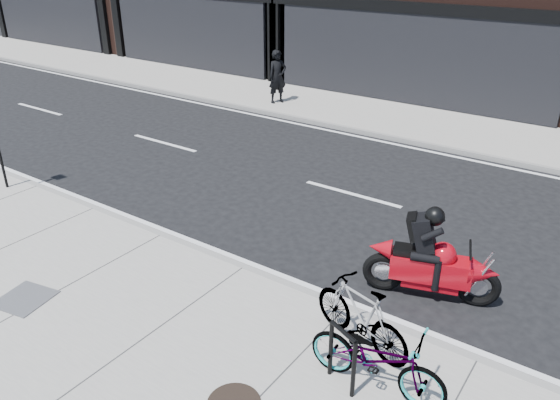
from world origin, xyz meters
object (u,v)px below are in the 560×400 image
Objects in this scene: bicycle_front at (377,358)px; bicycle_rear at (361,315)px; bike_rack at (342,353)px; utility_grate at (25,299)px; pedestrian at (278,77)px; motorcycle at (438,263)px.

bicycle_front is 1.08× the size of bicycle_rear.
bike_rack is 5.12m from utility_grate.
bicycle_rear is 2.20× the size of utility_grate.
pedestrian is 12.13m from utility_grate.
bike_rack is at bearing 14.09° from utility_grate.
pedestrian reaches higher than bike_rack.
pedestrian is 2.36× the size of utility_grate.
motorcycle is (0.39, 1.84, 0.03)m from bicycle_rear.
pedestrian is at bearing 120.25° from motorcycle.
pedestrian is (-8.12, 9.57, 0.39)m from bicycle_rear.
pedestrian reaches higher than utility_grate.
bicycle_front is 2.38× the size of utility_grate.
pedestrian is (-8.66, 10.18, 0.42)m from bicycle_front.
bicycle_front is at bearing 28.27° from bike_rack.
pedestrian reaches higher than motorcycle.
bike_rack is 13.29m from pedestrian.
bicycle_front is at bearing 15.17° from utility_grate.
bicycle_front is 13.37m from pedestrian.
pedestrian reaches higher than bicycle_rear.
bike_rack is at bearing -113.07° from pedestrian.
pedestrian is (-8.52, 7.73, 0.36)m from motorcycle.
bicycle_rear is 0.79× the size of motorcycle.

